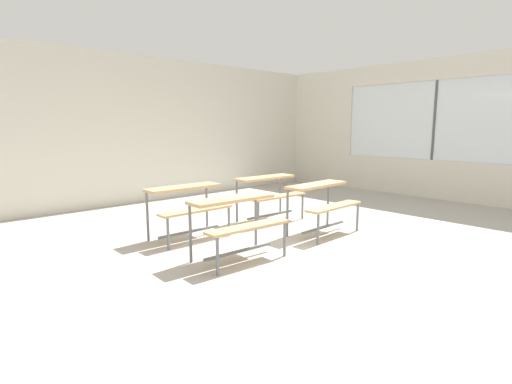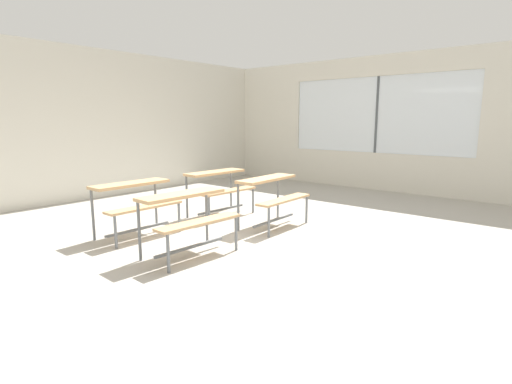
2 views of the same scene
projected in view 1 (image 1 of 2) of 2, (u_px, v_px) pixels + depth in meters
The scene contains 7 objects.
ground at pixel (298, 251), 5.20m from camera, with size 10.00×9.00×0.05m, color #ADA89E.
wall_back at pixel (134, 130), 8.21m from camera, with size 10.00×0.12×3.00m, color silver.
wall_right at pixel (465, 133), 8.21m from camera, with size 0.12×9.00×3.00m.
desk_bench_r0c0 at pixel (237, 213), 4.75m from camera, with size 1.13×0.64×0.74m.
desk_bench_r0c1 at pixel (323, 196), 5.89m from camera, with size 1.12×0.63×0.74m.
desk_bench_r1c0 at pixel (188, 199), 5.64m from camera, with size 1.11×0.60×0.74m.
desk_bench_r1c1 at pixel (269, 188), 6.71m from camera, with size 1.13×0.64×0.74m.
Camera 1 is at (-3.80, -3.30, 1.60)m, focal length 28.00 mm.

